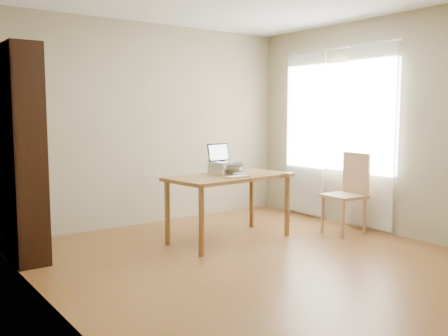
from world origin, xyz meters
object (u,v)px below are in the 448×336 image
at_px(laptop, 223,158).
at_px(keyboard, 237,177).
at_px(cat, 226,168).
at_px(desk, 230,184).
at_px(chair, 348,190).
at_px(bookshelf, 20,154).

xyz_separation_m(laptop, keyboard, (-0.06, -0.35, -0.18)).
relative_size(keyboard, cat, 0.59).
xyz_separation_m(desk, chair, (1.36, -0.57, -0.13)).
relative_size(laptop, keyboard, 1.13).
bearing_deg(cat, chair, -43.18).
bearing_deg(desk, laptop, 84.34).
xyz_separation_m(keyboard, cat, (0.09, 0.33, 0.06)).
distance_m(bookshelf, desk, 2.23).
distance_m(keyboard, chair, 1.48).
bearing_deg(bookshelf, keyboard, -23.42).
bearing_deg(desk, chair, -28.40).
distance_m(cat, chair, 1.52).
distance_m(desk, chair, 1.48).
distance_m(desk, cat, 0.20).
bearing_deg(bookshelf, cat, -14.51).
xyz_separation_m(desk, cat, (0.03, 0.11, 0.16)).
height_order(bookshelf, laptop, bookshelf).
height_order(desk, laptop, laptop).
bearing_deg(keyboard, laptop, 79.34).
xyz_separation_m(laptop, cat, (0.03, -0.02, -0.12)).
height_order(bookshelf, chair, bookshelf).
bearing_deg(laptop, cat, -41.72).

